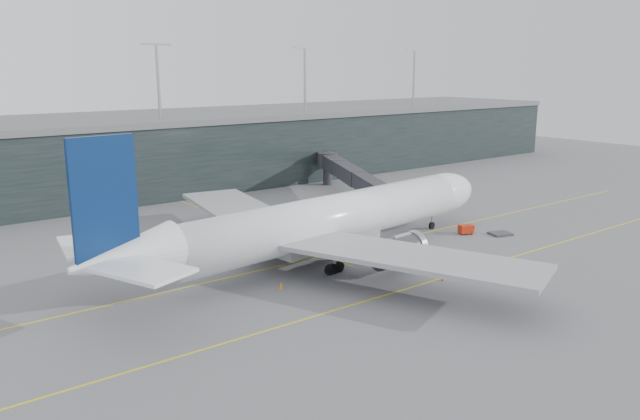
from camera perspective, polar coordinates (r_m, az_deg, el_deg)
ground at (r=85.09m, az=-3.93°, el=-4.17°), size 320.00×320.00×0.00m
taxiline_a at (r=81.94m, az=-2.37°, el=-4.82°), size 160.00×0.25×0.02m
taxiline_b at (r=70.19m, az=5.27°, el=-7.96°), size 160.00×0.25×0.02m
taxiline_lead_main at (r=104.05m, az=-7.76°, el=-1.07°), size 0.25×60.00×0.02m
terminal at (r=134.72m, az=-17.88°, el=4.91°), size 240.00×36.00×29.00m
main_aircraft at (r=82.03m, az=0.72°, el=-0.99°), size 66.64×62.30×18.68m
jet_bridge at (r=118.72m, az=1.26°, el=3.35°), size 22.20×44.50×6.97m
gse_cart at (r=97.96m, az=13.19°, el=-1.71°), size 2.43×1.98×1.43m
baggage_dolly at (r=99.05m, az=16.17°, el=-2.08°), size 3.69×3.28×0.31m
uld_a at (r=89.06m, az=-10.65°, el=-2.99°), size 1.93×1.57×1.69m
uld_b at (r=93.19m, az=-9.29°, el=-2.15°), size 2.44×2.14×1.90m
uld_c at (r=93.79m, az=-7.25°, el=-1.99°), size 2.57×2.36×1.89m
cone_nose at (r=101.25m, az=13.94°, el=-1.53°), size 0.44×0.44×0.71m
cone_wing_stbd at (r=76.48m, az=11.16°, el=-6.14°), size 0.39×0.39×0.62m
cone_wing_port at (r=96.30m, az=-3.53°, el=-1.90°), size 0.45×0.45×0.71m
cone_tail at (r=72.51m, az=-3.58°, el=-6.91°), size 0.50×0.50×0.80m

